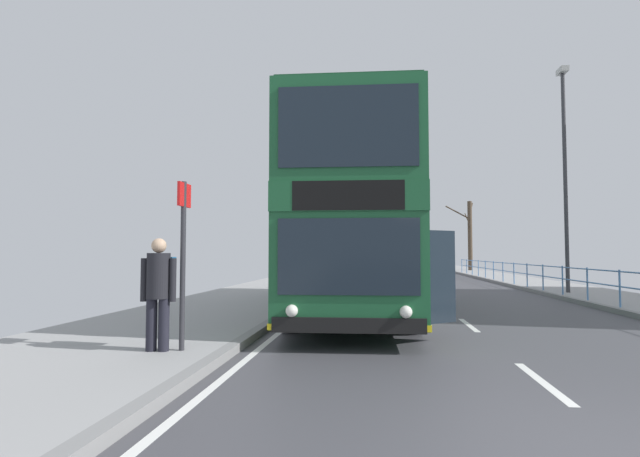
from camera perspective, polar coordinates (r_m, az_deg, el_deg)
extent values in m
cube|color=silver|center=(6.85, 24.51, -15.97)|extent=(0.12, 2.00, 0.00)
cube|color=silver|center=(11.45, 16.97, -10.71)|extent=(0.12, 2.00, 0.00)
cube|color=silver|center=(16.16, 13.86, -8.43)|extent=(0.12, 2.00, 0.00)
cube|color=silver|center=(20.91, 12.18, -7.18)|extent=(0.12, 2.00, 0.00)
cube|color=silver|center=(25.69, 11.13, -6.38)|extent=(0.12, 2.00, 0.00)
cube|color=silver|center=(30.47, 10.41, -5.84)|extent=(0.12, 2.00, 0.00)
cube|color=silver|center=(35.25, 9.88, -5.44)|extent=(0.12, 2.00, 0.00)
cube|color=silver|center=(40.04, 9.49, -5.13)|extent=(0.12, 2.00, 0.00)
cube|color=silver|center=(44.83, 9.17, -4.89)|extent=(0.12, 2.00, 0.00)
cube|color=silver|center=(49.62, 8.92, -4.70)|extent=(0.12, 2.00, 0.00)
cube|color=silver|center=(54.42, 8.71, -4.54)|extent=(0.12, 2.00, 0.00)
cube|color=silver|center=(4.51, -21.03, -23.22)|extent=(0.12, 133.00, 0.00)
cube|color=gray|center=(4.65, -25.14, -21.62)|extent=(0.20, 140.00, 0.14)
cube|color=#19512D|center=(13.30, 3.98, -4.11)|extent=(2.88, 11.16, 1.90)
cube|color=#19512D|center=(13.32, 3.96, 1.06)|extent=(2.89, 11.21, 0.50)
cube|color=#19512D|center=(13.45, 3.94, 5.82)|extent=(2.88, 11.16, 1.74)
cube|color=#154527|center=(13.62, 3.93, 9.60)|extent=(2.79, 10.82, 0.08)
cube|color=#19232D|center=(7.73, 3.31, -3.28)|extent=(2.25, 0.10, 1.22)
cube|color=black|center=(7.79, 3.28, 3.89)|extent=(1.79, 0.08, 0.48)
cube|color=#19232D|center=(8.00, 3.26, 11.86)|extent=(2.25, 0.10, 1.32)
cube|color=black|center=(7.81, 3.33, -11.24)|extent=(2.43, 0.15, 0.24)
cube|color=yellow|center=(13.34, 3.99, -7.94)|extent=(2.91, 11.21, 0.10)
cube|color=#19232D|center=(13.61, 9.44, -2.93)|extent=(0.27, 8.64, 0.99)
cube|color=#19232D|center=(13.50, 9.46, 6.19)|extent=(0.31, 9.97, 1.04)
cube|color=#19232D|center=(13.65, -1.44, -2.96)|extent=(0.27, 8.64, 0.99)
cube|color=#19232D|center=(13.54, -1.56, 6.12)|extent=(0.31, 9.97, 1.04)
sphere|color=white|center=(7.80, 10.01, -9.58)|extent=(0.21, 0.21, 0.20)
sphere|color=white|center=(7.85, -3.32, -9.58)|extent=(0.21, 0.21, 0.20)
cube|color=#19232D|center=(8.91, 13.63, -5.49)|extent=(0.67, 0.51, 1.64)
cube|color=black|center=(9.16, 11.24, -5.44)|extent=(0.13, 0.90, 1.64)
cylinder|color=black|center=(10.05, 10.79, -8.92)|extent=(0.33, 1.05, 1.04)
cylinder|color=black|center=(10.11, -3.39, -8.94)|extent=(0.33, 1.05, 1.04)
cylinder|color=black|center=(17.00, 8.36, -6.46)|extent=(0.33, 1.05, 1.04)
cylinder|color=black|center=(17.03, 0.02, -6.49)|extent=(0.33, 1.05, 1.04)
cylinder|color=#598CC6|center=(15.38, 31.61, -5.98)|extent=(0.05, 0.05, 1.00)
cylinder|color=#598CC6|center=(17.23, 28.76, -5.68)|extent=(0.05, 0.05, 1.00)
cylinder|color=#598CC6|center=(19.11, 26.47, -5.43)|extent=(0.05, 0.05, 1.00)
cylinder|color=#598CC6|center=(21.02, 24.59, -5.21)|extent=(0.05, 0.05, 1.00)
cylinder|color=#598CC6|center=(22.94, 23.03, -5.03)|extent=(0.05, 0.05, 1.00)
cylinder|color=#598CC6|center=(24.88, 21.71, -4.87)|extent=(0.05, 0.05, 1.00)
cylinder|color=#598CC6|center=(26.83, 20.58, -4.73)|extent=(0.05, 0.05, 1.00)
cylinder|color=#598CC6|center=(28.79, 19.61, -4.62)|extent=(0.05, 0.05, 1.00)
cylinder|color=#598CC6|center=(30.76, 18.76, -4.51)|extent=(0.05, 0.05, 1.00)
cylinder|color=#598CC6|center=(32.73, 18.01, -4.42)|extent=(0.05, 0.05, 1.00)
cylinder|color=#598CC6|center=(34.71, 17.35, -4.33)|extent=(0.05, 0.05, 1.00)
cylinder|color=#598CC6|center=(36.69, 16.76, -4.26)|extent=(0.05, 0.05, 1.00)
cylinder|color=#598CC6|center=(38.68, 16.23, -4.19)|extent=(0.05, 0.05, 1.00)
cylinder|color=#598CC6|center=(21.96, 23.75, -3.94)|extent=(0.04, 34.28, 0.04)
cylinder|color=#598CC6|center=(21.97, 23.78, -4.99)|extent=(0.04, 34.28, 0.04)
cylinder|color=black|center=(7.70, -17.78, -10.51)|extent=(0.17, 0.17, 0.81)
cylinder|color=black|center=(7.77, -19.08, -10.42)|extent=(0.17, 0.17, 0.81)
cylinder|color=black|center=(7.67, -18.35, -5.26)|extent=(0.35, 0.35, 0.67)
cylinder|color=black|center=(7.59, -16.81, -5.76)|extent=(0.10, 0.10, 0.64)
cylinder|color=black|center=(7.76, -19.87, -5.65)|extent=(0.10, 0.10, 0.64)
sphere|color=tan|center=(7.66, -18.29, -1.91)|extent=(0.23, 0.23, 0.22)
cube|color=#1E598C|center=(7.91, -17.63, -5.05)|extent=(0.29, 0.19, 0.51)
cylinder|color=#2D2D33|center=(7.61, -15.73, -4.15)|extent=(0.08, 0.08, 2.53)
cube|color=red|center=(7.68, -15.57, 3.80)|extent=(0.04, 0.44, 0.36)
cylinder|color=#38383D|center=(20.42, 26.73, 4.88)|extent=(0.14, 0.14, 8.20)
cube|color=#B2B2AD|center=(21.38, 26.46, 16.17)|extent=(0.28, 0.60, 0.20)
cylinder|color=#4C3D2D|center=(43.86, 17.12, -0.79)|extent=(0.37, 0.37, 5.93)
cylinder|color=#4C3D2D|center=(44.41, 17.23, 2.06)|extent=(0.50, 0.88, 1.36)
cylinder|color=#4C3D2D|center=(43.93, 15.78, 1.81)|extent=(2.05, 0.39, 1.25)
cylinder|color=#4C3D2D|center=(43.34, 17.11, 0.62)|extent=(0.26, 1.16, 1.09)
cylinder|color=#4C3D2D|center=(44.26, 16.84, 1.04)|extent=(0.37, 0.83, 1.12)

